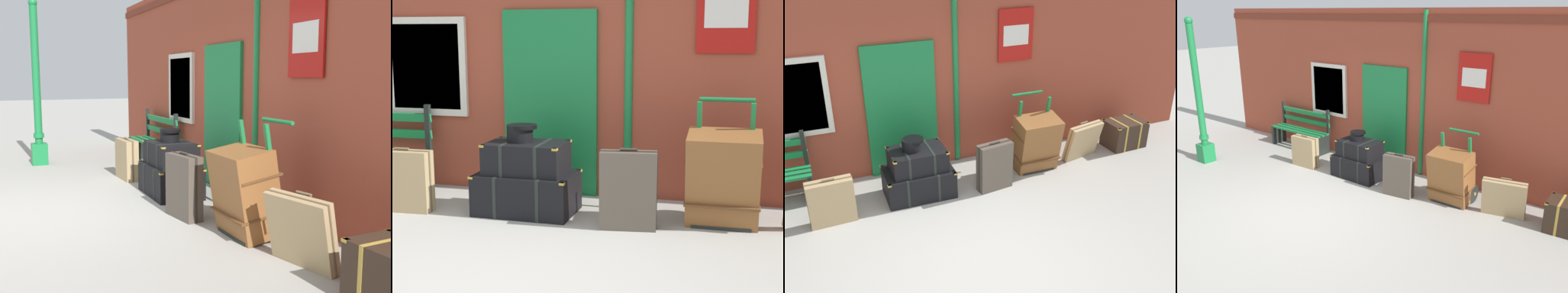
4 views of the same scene
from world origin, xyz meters
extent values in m
plane|color=#A3A099|center=(0.00, 0.00, 0.00)|extent=(60.00, 60.00, 0.00)
cube|color=#9E422D|center=(0.00, 2.60, 1.60)|extent=(10.40, 0.30, 3.20)
cube|color=#197A3D|center=(-0.30, 2.43, 1.05)|extent=(1.10, 0.05, 2.10)
cube|color=#0F4924|center=(-0.30, 2.41, 1.05)|extent=(0.06, 0.02, 2.10)
cube|color=silver|center=(-1.84, 2.43, 1.45)|extent=(1.04, 0.06, 1.16)
cube|color=silver|center=(-1.84, 2.41, 1.45)|extent=(0.88, 0.02, 1.00)
cylinder|color=#197A3D|center=(0.61, 2.45, 1.60)|extent=(0.09, 0.09, 3.14)
cube|color=#B7140F|center=(1.62, 2.43, 2.05)|extent=(0.60, 0.02, 0.84)
cube|color=white|center=(1.62, 2.41, 2.05)|extent=(0.44, 0.01, 0.32)
cube|color=#197A3D|center=(-3.50, 0.22, 0.20)|extent=(0.28, 0.28, 0.40)
cylinder|color=#197A3D|center=(-3.50, 0.22, 1.65)|extent=(0.14, 0.14, 2.51)
cylinder|color=#197A3D|center=(-3.50, 0.22, 0.55)|extent=(0.19, 0.19, 0.08)
sphere|color=#197A3D|center=(-3.50, 0.22, 2.96)|extent=(0.16, 0.16, 0.16)
cube|color=#197A3D|center=(-2.55, 1.96, 0.45)|extent=(1.60, 0.09, 0.04)
cube|color=#197A3D|center=(-2.55, 2.10, 0.45)|extent=(1.60, 0.09, 0.04)
cube|color=#197A3D|center=(-2.55, 2.24, 0.45)|extent=(1.60, 0.09, 0.04)
cube|color=#197A3D|center=(-2.55, 2.30, 0.65)|extent=(1.60, 0.05, 0.10)
cube|color=#197A3D|center=(-2.55, 2.30, 0.85)|extent=(1.60, 0.05, 0.10)
cube|color=black|center=(-3.31, 2.10, 0.23)|extent=(0.06, 0.40, 0.45)
cube|color=black|center=(-3.31, 2.30, 0.73)|extent=(0.06, 0.06, 0.56)
cube|color=black|center=(-1.79, 2.10, 0.23)|extent=(0.06, 0.40, 0.45)
cube|color=black|center=(-1.79, 2.30, 0.73)|extent=(0.06, 0.06, 0.56)
cube|color=black|center=(-0.30, 1.62, 0.21)|extent=(1.01, 0.66, 0.42)
cube|color=black|center=(-0.52, 1.62, 0.21)|extent=(0.05, 0.65, 0.43)
cube|color=black|center=(-0.07, 1.62, 0.21)|extent=(0.05, 0.65, 0.43)
cube|color=#B79338|center=(-0.78, 1.33, 0.41)|extent=(0.05, 0.05, 0.02)
cube|color=#B79338|center=(0.18, 1.31, 0.41)|extent=(0.05, 0.05, 0.02)
cube|color=#B79338|center=(-0.77, 1.93, 0.41)|extent=(0.05, 0.05, 0.02)
cube|color=#B79338|center=(0.19, 1.91, 0.41)|extent=(0.05, 0.05, 0.02)
cube|color=silver|center=(-0.33, 1.31, 0.21)|extent=(0.36, 0.01, 0.10)
cube|color=black|center=(-0.29, 1.62, 0.58)|extent=(0.80, 0.55, 0.32)
cube|color=black|center=(-0.47, 1.62, 0.58)|extent=(0.04, 0.55, 0.33)
cube|color=black|center=(-0.11, 1.63, 0.58)|extent=(0.04, 0.55, 0.33)
cube|color=#B79338|center=(-0.67, 1.37, 0.73)|extent=(0.05, 0.05, 0.02)
cube|color=#B79338|center=(0.09, 1.38, 0.73)|extent=(0.05, 0.05, 0.02)
cube|color=#B79338|center=(-0.67, 1.87, 0.73)|extent=(0.05, 0.05, 0.02)
cube|color=#B79338|center=(0.09, 1.88, 0.73)|extent=(0.05, 0.05, 0.02)
cylinder|color=black|center=(-0.37, 1.64, 0.83)|extent=(0.27, 0.27, 0.18)
cylinder|color=black|center=(-0.33, 1.64, 0.90)|extent=(0.29, 0.29, 0.04)
cube|color=black|center=(1.68, 1.65, 0.01)|extent=(0.56, 0.28, 0.03)
cube|color=#197A3D|center=(1.43, 1.85, 0.60)|extent=(0.04, 0.24, 1.19)
cube|color=#197A3D|center=(1.93, 1.85, 0.60)|extent=(0.04, 0.24, 1.19)
cylinder|color=#197A3D|center=(1.68, 2.05, 1.18)|extent=(0.54, 0.04, 0.04)
cylinder|color=black|center=(1.36, 1.91, 0.16)|extent=(0.04, 0.32, 0.32)
cylinder|color=#B79338|center=(1.36, 1.91, 0.16)|extent=(0.07, 0.06, 0.06)
cylinder|color=black|center=(2.00, 1.91, 0.16)|extent=(0.05, 0.32, 0.32)
cylinder|color=#B79338|center=(2.00, 1.91, 0.16)|extent=(0.07, 0.06, 0.06)
cube|color=brown|center=(1.68, 1.67, 0.47)|extent=(0.68, 0.58, 0.94)
cube|color=brown|center=(1.68, 1.67, 0.27)|extent=(0.70, 0.46, 0.10)
cube|color=brown|center=(1.68, 1.67, 0.67)|extent=(0.70, 0.46, 0.10)
cube|color=tan|center=(2.60, 1.70, 0.32)|extent=(0.71, 0.40, 0.65)
cylinder|color=brown|center=(2.60, 1.73, 0.65)|extent=(0.16, 0.06, 0.03)
cube|color=brown|center=(2.60, 1.70, 0.32)|extent=(0.70, 0.31, 0.63)
cube|color=#51473D|center=(0.82, 1.36, 0.37)|extent=(0.56, 0.27, 0.75)
cylinder|color=#302A24|center=(0.82, 1.36, 0.77)|extent=(0.16, 0.05, 0.03)
cube|color=#2C2721|center=(0.82, 1.36, 0.37)|extent=(0.54, 0.11, 0.76)
cube|color=tan|center=(-1.56, 1.36, 0.32)|extent=(0.61, 0.22, 0.64)
cylinder|color=brown|center=(-1.56, 1.36, 0.66)|extent=(0.16, 0.03, 0.03)
cube|color=brown|center=(-1.56, 1.36, 0.32)|extent=(0.62, 0.06, 0.65)
cube|color=#B79338|center=(3.42, 1.84, 0.24)|extent=(0.06, 0.49, 0.49)
cube|color=#B79338|center=(3.26, 1.61, 0.47)|extent=(0.05, 0.05, 0.02)
cube|color=#B79338|center=(3.24, 2.05, 0.47)|extent=(0.05, 0.05, 0.02)
camera|label=1|loc=(5.88, -0.75, 1.64)|focal=44.44mm
camera|label=2|loc=(1.80, -3.92, 1.79)|focal=53.98mm
camera|label=3|loc=(-1.69, -4.27, 3.76)|focal=43.00mm
camera|label=4|loc=(4.61, -4.23, 3.14)|focal=37.87mm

